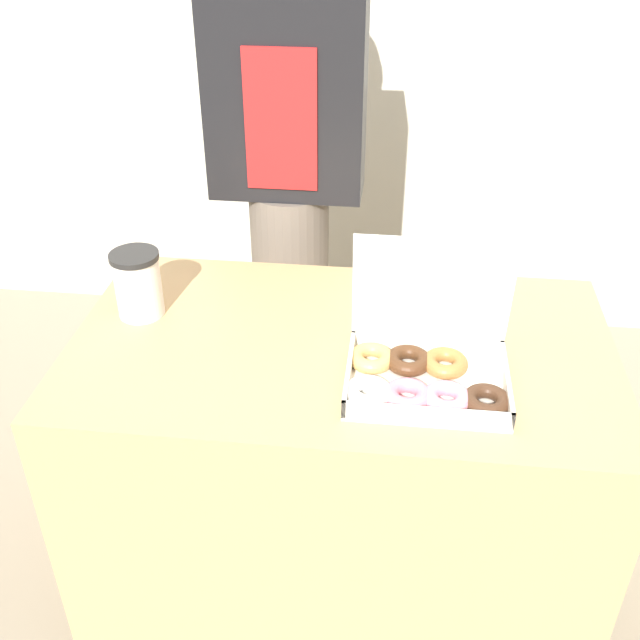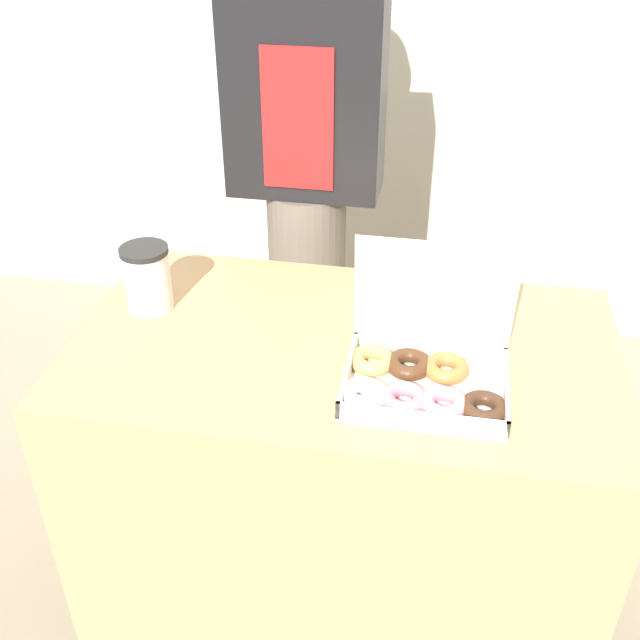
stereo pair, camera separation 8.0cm
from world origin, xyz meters
TOP-DOWN VIEW (x-y plane):
  - ground_plane at (0.00, 0.00)m, footprint 14.00×14.00m
  - table at (0.00, 0.00)m, footprint 1.11×0.64m
  - donut_box at (0.16, -0.12)m, footprint 0.33×0.23m
  - coffee_cup at (-0.44, 0.06)m, footprint 0.10×0.10m
  - person_customer at (-0.19, 0.56)m, footprint 0.39×0.23m

SIDE VIEW (x-z plane):
  - ground_plane at x=0.00m, z-range 0.00..0.00m
  - table at x=0.00m, z-range 0.00..0.73m
  - donut_box at x=0.16m, z-range 0.63..0.90m
  - coffee_cup at x=-0.44m, z-range 0.73..0.87m
  - person_customer at x=-0.19m, z-range 0.10..1.68m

